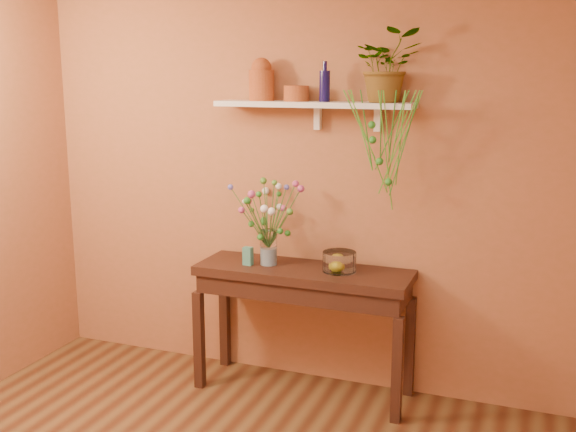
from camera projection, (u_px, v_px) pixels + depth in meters
room at (152, 265)px, 2.77m from camera, size 4.04×4.04×2.70m
sideboard at (303, 286)px, 4.49m from camera, size 1.42×0.46×0.86m
wall_shelf at (315, 105)px, 4.35m from camera, size 1.30×0.24×0.19m
terracotta_jug at (262, 80)px, 4.45m from camera, size 0.21×0.21×0.28m
terracotta_pot at (296, 93)px, 4.38m from camera, size 0.16×0.16×0.10m
blue_bottle at (325, 85)px, 4.28m from camera, size 0.08×0.08×0.25m
spider_plant at (387, 66)px, 4.16m from camera, size 0.51×0.48×0.44m
plant_fronds at (383, 144)px, 4.10m from camera, size 0.47×0.28×0.75m
glass_vase at (269, 250)px, 4.53m from camera, size 0.11×0.11×0.23m
bouquet at (267, 206)px, 4.47m from camera, size 0.53×0.49×0.47m
glass_bowl at (339, 262)px, 4.38m from camera, size 0.22×0.22×0.13m
lemon at (337, 266)px, 4.37m from camera, size 0.07×0.07×0.07m
carton at (248, 256)px, 4.52m from camera, size 0.06×0.05×0.12m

